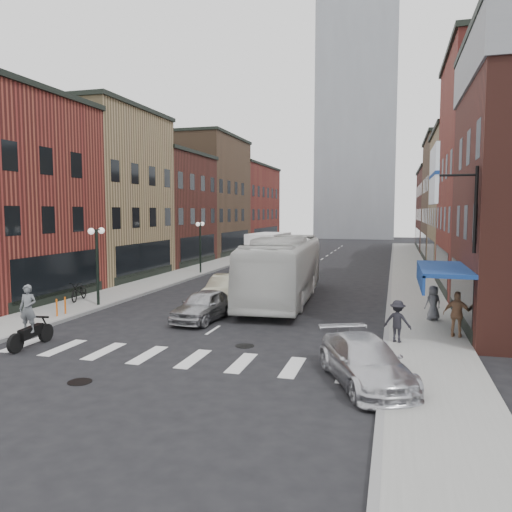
# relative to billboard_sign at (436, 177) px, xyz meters

# --- Properties ---
(ground) EXTENTS (160.00, 160.00, 0.00)m
(ground) POSITION_rel_billboard_sign_xyz_m (-8.59, -0.50, -6.13)
(ground) COLOR black
(ground) RESTS_ON ground
(sidewalk_left) EXTENTS (3.00, 74.00, 0.15)m
(sidewalk_left) POSITION_rel_billboard_sign_xyz_m (-17.09, 21.50, -6.06)
(sidewalk_left) COLOR gray
(sidewalk_left) RESTS_ON ground
(sidewalk_right) EXTENTS (3.00, 74.00, 0.15)m
(sidewalk_right) POSITION_rel_billboard_sign_xyz_m (-0.09, 21.50, -6.06)
(sidewalk_right) COLOR gray
(sidewalk_right) RESTS_ON ground
(curb_left) EXTENTS (0.20, 74.00, 0.16)m
(curb_left) POSITION_rel_billboard_sign_xyz_m (-15.59, 21.50, -6.13)
(curb_left) COLOR gray
(curb_left) RESTS_ON ground
(curb_right) EXTENTS (0.20, 74.00, 0.16)m
(curb_right) POSITION_rel_billboard_sign_xyz_m (-1.59, 21.50, -6.13)
(curb_right) COLOR gray
(curb_right) RESTS_ON ground
(crosswalk_stripes) EXTENTS (12.00, 2.20, 0.01)m
(crosswalk_stripes) POSITION_rel_billboard_sign_xyz_m (-8.59, -3.50, -6.13)
(crosswalk_stripes) COLOR silver
(crosswalk_stripes) RESTS_ON ground
(bldg_left_mid_a) EXTENTS (10.30, 10.20, 12.30)m
(bldg_left_mid_a) POSITION_rel_billboard_sign_xyz_m (-23.58, 13.50, 0.02)
(bldg_left_mid_a) COLOR #A08558
(bldg_left_mid_a) RESTS_ON ground
(bldg_left_mid_b) EXTENTS (10.30, 10.20, 10.30)m
(bldg_left_mid_b) POSITION_rel_billboard_sign_xyz_m (-23.58, 23.50, -0.98)
(bldg_left_mid_b) COLOR #4C221B
(bldg_left_mid_b) RESTS_ON ground
(bldg_left_far_a) EXTENTS (10.30, 12.20, 13.30)m
(bldg_left_far_a) POSITION_rel_billboard_sign_xyz_m (-23.58, 34.50, 0.52)
(bldg_left_far_a) COLOR brown
(bldg_left_far_a) RESTS_ON ground
(bldg_left_far_b) EXTENTS (10.30, 16.20, 11.30)m
(bldg_left_far_b) POSITION_rel_billboard_sign_xyz_m (-23.58, 48.50, -0.48)
(bldg_left_far_b) COLOR maroon
(bldg_left_far_b) RESTS_ON ground
(bldg_right_mid_b) EXTENTS (10.30, 10.20, 11.30)m
(bldg_right_mid_b) POSITION_rel_billboard_sign_xyz_m (6.41, 23.50, -0.48)
(bldg_right_mid_b) COLOR #A08558
(bldg_right_mid_b) RESTS_ON ground
(bldg_right_far_a) EXTENTS (10.30, 12.20, 12.30)m
(bldg_right_far_a) POSITION_rel_billboard_sign_xyz_m (6.41, 34.50, 0.02)
(bldg_right_far_a) COLOR brown
(bldg_right_far_a) RESTS_ON ground
(bldg_right_far_b) EXTENTS (10.30, 16.20, 10.30)m
(bldg_right_far_b) POSITION_rel_billboard_sign_xyz_m (6.41, 48.50, -0.98)
(bldg_right_far_b) COLOR #4C221B
(bldg_right_far_b) RESTS_ON ground
(awning_blue) EXTENTS (1.80, 5.00, 0.78)m
(awning_blue) POSITION_rel_billboard_sign_xyz_m (0.34, 2.00, -3.50)
(awning_blue) COLOR navy
(awning_blue) RESTS_ON ground
(billboard_sign) EXTENTS (1.52, 3.00, 3.70)m
(billboard_sign) POSITION_rel_billboard_sign_xyz_m (0.00, 0.00, 0.00)
(billboard_sign) COLOR black
(billboard_sign) RESTS_ON ground
(distant_tower) EXTENTS (14.00, 14.00, 50.00)m
(distant_tower) POSITION_rel_billboard_sign_xyz_m (-8.59, 77.50, 18.87)
(distant_tower) COLOR #9399A0
(distant_tower) RESTS_ON ground
(streetlamp_near) EXTENTS (0.32, 1.22, 4.11)m
(streetlamp_near) POSITION_rel_billboard_sign_xyz_m (-15.99, 3.50, -3.22)
(streetlamp_near) COLOR black
(streetlamp_near) RESTS_ON ground
(streetlamp_far) EXTENTS (0.32, 1.22, 4.11)m
(streetlamp_far) POSITION_rel_billboard_sign_xyz_m (-15.99, 17.50, -3.22)
(streetlamp_far) COLOR black
(streetlamp_far) RESTS_ON ground
(bike_rack) EXTENTS (0.08, 0.68, 0.80)m
(bike_rack) POSITION_rel_billboard_sign_xyz_m (-16.19, 0.80, -5.58)
(bike_rack) COLOR #D8590C
(bike_rack) RESTS_ON sidewalk_left
(box_truck) EXTENTS (2.59, 7.59, 3.25)m
(box_truck) POSITION_rel_billboard_sign_xyz_m (-10.76, 17.60, -4.53)
(box_truck) COLOR white
(box_truck) RESTS_ON ground
(motorcycle_rider) EXTENTS (0.69, 2.28, 2.32)m
(motorcycle_rider) POSITION_rel_billboard_sign_xyz_m (-14.05, -3.80, -5.05)
(motorcycle_rider) COLOR black
(motorcycle_rider) RESTS_ON ground
(transit_bus) EXTENTS (3.78, 12.81, 3.52)m
(transit_bus) POSITION_rel_billboard_sign_xyz_m (-7.28, 8.14, -4.37)
(transit_bus) COLOR silver
(transit_bus) RESTS_ON ground
(sedan_left_near) EXTENTS (2.08, 4.26, 1.40)m
(sedan_left_near) POSITION_rel_billboard_sign_xyz_m (-9.62, 2.10, -5.43)
(sedan_left_near) COLOR #AAAAAE
(sedan_left_near) RESTS_ON ground
(sedan_left_far) EXTENTS (1.82, 5.03, 1.65)m
(sedan_left_far) POSITION_rel_billboard_sign_xyz_m (-9.60, 5.50, -5.31)
(sedan_left_far) COLOR #AAA68A
(sedan_left_far) RESTS_ON ground
(curb_car) EXTENTS (3.50, 4.88, 1.31)m
(curb_car) POSITION_rel_billboard_sign_xyz_m (-2.09, -4.42, -5.48)
(curb_car) COLOR silver
(curb_car) RESTS_ON ground
(parked_bicycle) EXTENTS (1.11, 2.05, 1.02)m
(parked_bicycle) POSITION_rel_billboard_sign_xyz_m (-17.67, 4.31, -5.47)
(parked_bicycle) COLOR black
(parked_bicycle) RESTS_ON sidewalk_left
(ped_right_a) EXTENTS (1.09, 0.72, 1.55)m
(ped_right_a) POSITION_rel_billboard_sign_xyz_m (-1.19, 0.06, -5.21)
(ped_right_a) COLOR black
(ped_right_a) RESTS_ON sidewalk_right
(ped_right_b) EXTENTS (1.12, 0.72, 1.76)m
(ped_right_b) POSITION_rel_billboard_sign_xyz_m (1.01, 1.42, -5.10)
(ped_right_b) COLOR #9B6F4E
(ped_right_b) RESTS_ON sidewalk_right
(ped_right_c) EXTENTS (0.89, 0.79, 1.54)m
(ped_right_c) POSITION_rel_billboard_sign_xyz_m (0.34, 4.33, -5.21)
(ped_right_c) COLOR #5B5D63
(ped_right_c) RESTS_ON sidewalk_right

